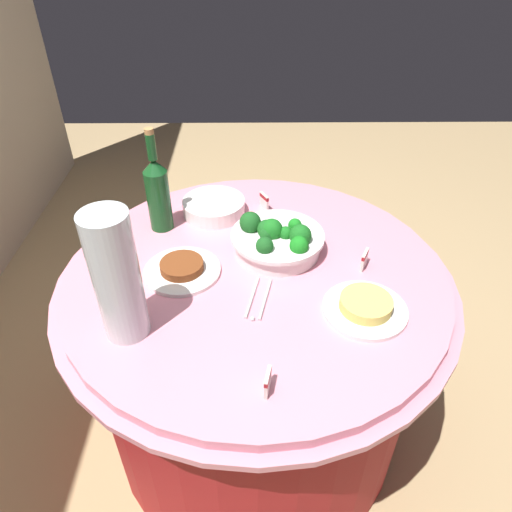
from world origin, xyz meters
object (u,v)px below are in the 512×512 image
(decorative_fruit_vase, at_px, (117,280))
(food_plate_stir_fry, at_px, (182,269))
(food_plate_noodles, at_px, (365,307))
(label_placard_mid, at_px, (264,201))
(plate_stack, at_px, (214,207))
(serving_tongs, at_px, (258,300))
(broccoli_bowl, at_px, (277,239))
(wine_bottle, at_px, (158,192))
(label_placard_rear, at_px, (365,259))
(label_placard_front, at_px, (268,381))

(decorative_fruit_vase, bearing_deg, food_plate_stir_fry, -25.90)
(food_plate_noodles, relative_size, label_placard_mid, 4.00)
(plate_stack, height_order, label_placard_mid, label_placard_mid)
(food_plate_noodles, xyz_separation_m, food_plate_stir_fry, (0.16, 0.49, -0.00))
(serving_tongs, bearing_deg, broccoli_bowl, -14.68)
(wine_bottle, xyz_separation_m, serving_tongs, (-0.36, -0.31, -0.12))
(plate_stack, distance_m, label_placard_rear, 0.54)
(food_plate_noodles, height_order, food_plate_stir_fry, food_plate_noodles)
(broccoli_bowl, xyz_separation_m, label_placard_rear, (-0.08, -0.25, -0.01))
(decorative_fruit_vase, bearing_deg, label_placard_rear, -68.99)
(serving_tongs, height_order, label_placard_front, label_placard_front)
(food_plate_stir_fry, bearing_deg, wine_bottle, 21.23)
(label_placard_mid, bearing_deg, food_plate_noodles, -154.04)
(wine_bottle, bearing_deg, plate_stack, -63.33)
(label_placard_mid, bearing_deg, food_plate_stir_fry, 145.16)
(broccoli_bowl, xyz_separation_m, food_plate_noodles, (-0.26, -0.22, -0.03))
(label_placard_rear, bearing_deg, wine_bottle, 70.58)
(broccoli_bowl, bearing_deg, label_placard_rear, -107.57)
(serving_tongs, distance_m, food_plate_noodles, 0.28)
(broccoli_bowl, relative_size, wine_bottle, 0.83)
(wine_bottle, xyz_separation_m, decorative_fruit_vase, (-0.46, 0.02, 0.03))
(broccoli_bowl, distance_m, wine_bottle, 0.40)
(label_placard_mid, height_order, label_placard_rear, same)
(wine_bottle, bearing_deg, food_plate_stir_fry, -158.77)
(plate_stack, bearing_deg, serving_tongs, -161.87)
(plate_stack, height_order, label_placard_rear, label_placard_rear)
(serving_tongs, bearing_deg, label_placard_rear, -65.35)
(food_plate_noodles, bearing_deg, broccoli_bowl, 39.76)
(broccoli_bowl, xyz_separation_m, plate_stack, (0.22, 0.20, -0.02))
(broccoli_bowl, bearing_deg, decorative_fruit_vase, 130.12)
(food_plate_noodles, xyz_separation_m, label_placard_rear, (0.18, -0.03, 0.01))
(plate_stack, bearing_deg, food_plate_noodles, -138.95)
(food_plate_stir_fry, bearing_deg, label_placard_front, -150.35)
(food_plate_stir_fry, relative_size, label_placard_mid, 4.00)
(label_placard_front, relative_size, label_placard_rear, 1.00)
(label_placard_rear, bearing_deg, plate_stack, 56.49)
(broccoli_bowl, height_order, serving_tongs, broccoli_bowl)
(plate_stack, bearing_deg, label_placard_mid, -80.16)
(decorative_fruit_vase, distance_m, label_placard_rear, 0.69)
(wine_bottle, relative_size, label_placard_rear, 6.11)
(wine_bottle, bearing_deg, serving_tongs, -139.33)
(plate_stack, relative_size, serving_tongs, 1.25)
(serving_tongs, bearing_deg, decorative_fruit_vase, 107.38)
(wine_bottle, relative_size, serving_tongs, 2.01)
(label_placard_front, bearing_deg, plate_stack, 12.45)
(decorative_fruit_vase, height_order, label_placard_mid, decorative_fruit_vase)
(food_plate_noodles, xyz_separation_m, label_placard_mid, (0.51, 0.25, 0.01))
(wine_bottle, height_order, label_placard_front, wine_bottle)
(food_plate_noodles, bearing_deg, serving_tongs, 81.30)
(plate_stack, bearing_deg, label_placard_rear, -123.51)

